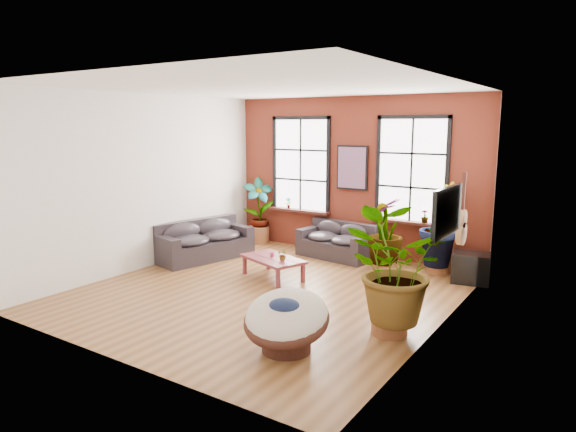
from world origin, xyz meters
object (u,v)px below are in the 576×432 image
at_px(sofa_left, 203,241).
at_px(coffee_table, 273,260).
at_px(sofa_back, 338,242).
at_px(papasan_chair, 286,319).

relative_size(sofa_left, coffee_table, 1.59).
distance_m(sofa_left, coffee_table, 2.15).
bearing_deg(sofa_back, sofa_left, -136.68).
xyz_separation_m(sofa_back, sofa_left, (-2.40, -1.71, 0.03)).
bearing_deg(coffee_table, sofa_left, -170.44).
relative_size(coffee_table, papasan_chair, 1.05).
bearing_deg(sofa_left, sofa_back, -40.72).
distance_m(coffee_table, papasan_chair, 3.21).
xyz_separation_m(sofa_left, coffee_table, (2.12, -0.37, -0.02)).
bearing_deg(papasan_chair, sofa_back, 97.01).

